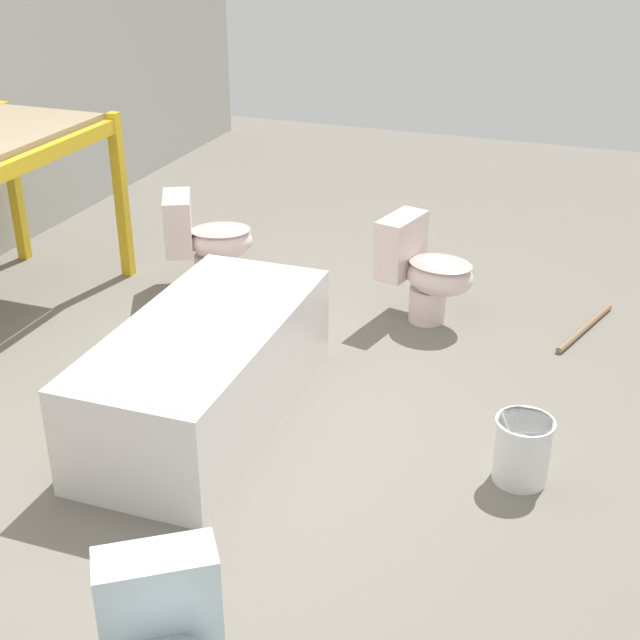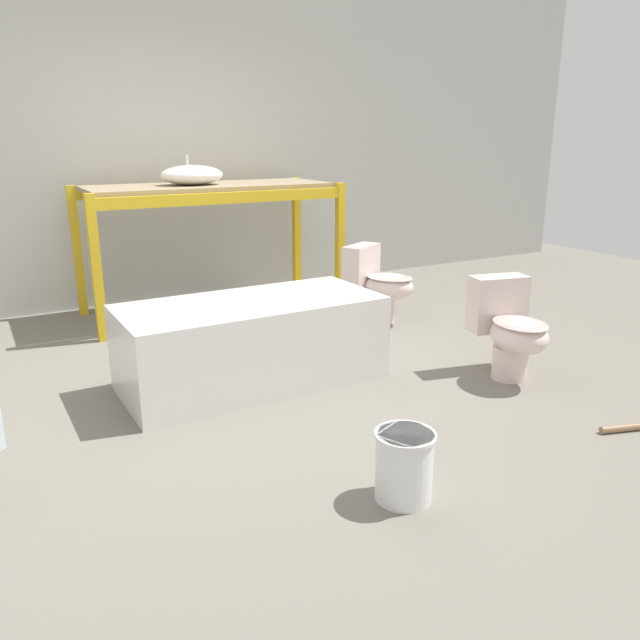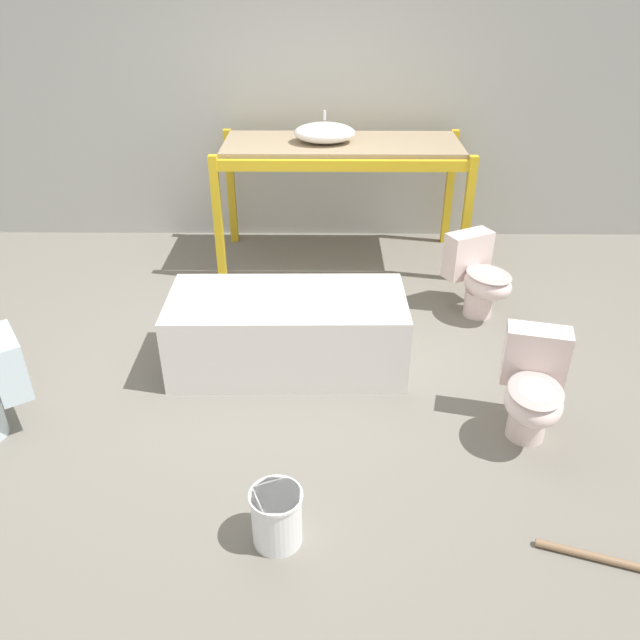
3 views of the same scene
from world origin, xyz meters
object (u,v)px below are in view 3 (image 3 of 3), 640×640
sink_basin (324,133)px  toilet_extra (533,388)px  bucket_white (277,516)px  bathtub_main (288,326)px  toilet_far (479,276)px

sink_basin → toilet_extra: 2.90m
bucket_white → sink_basin: bearing=86.2°
sink_basin → bathtub_main: (-0.25, -1.75, -0.89)m
bathtub_main → toilet_extra: size_ratio=2.55×
bucket_white → toilet_far: bearing=57.8°
sink_basin → bathtub_main: bearing=-98.0°
toilet_far → toilet_extra: (0.01, -1.47, 0.00)m
toilet_far → bucket_white: bearing=-149.6°
toilet_extra → bucket_white: 1.68m
sink_basin → toilet_extra: (1.24, -2.48, -0.87)m
sink_basin → bucket_white: sink_basin is taller
sink_basin → bathtub_main: size_ratio=0.33×
bathtub_main → bucket_white: bearing=-89.8°
sink_basin → toilet_far: 1.81m
toilet_far → toilet_extra: size_ratio=1.04×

